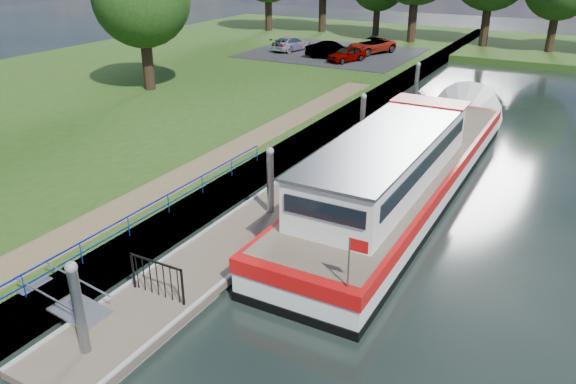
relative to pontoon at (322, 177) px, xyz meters
The scene contains 15 objects.
ground 13.00m from the pontoon, 90.00° to the right, with size 160.00×160.00×0.00m, color black.
riverbank 18.11m from the pontoon, behind, with size 32.00×90.00×0.78m, color #203C11.
bank_edge 3.25m from the pontoon, 141.89° to the left, with size 1.10×90.00×0.78m, color #473D2D.
footpath 6.69m from the pontoon, 131.35° to the right, with size 1.60×40.00×0.05m, color brown.
carpark 27.32m from the pontoon, 113.75° to the left, with size 14.00×12.00×0.06m, color black.
blue_fence 10.43m from the pontoon, 105.38° to the right, with size 0.04×18.04×0.72m.
pontoon is the anchor object (origin of this frame).
mooring_piles 1.10m from the pontoon, ahead, with size 0.30×27.30×3.55m.
gangway 12.64m from the pontoon, 98.42° to the right, with size 2.58×1.00×0.92m.
gate_panel 10.84m from the pontoon, 90.00° to the right, with size 1.85×0.05×1.15m.
barge 3.82m from the pontoon, 14.07° to the left, with size 4.36×21.15×4.78m.
car_a 23.31m from the pontoon, 110.80° to the left, with size 1.42×3.54×1.21m, color #999999.
car_b 24.46m from the pontoon, 114.10° to the left, with size 1.42×4.07×1.34m, color #999999.
car_c 28.25m from the pontoon, 121.28° to the left, with size 1.71×4.22×1.22m, color #999999.
car_d 27.43m from the pontoon, 106.84° to the left, with size 2.12×4.61×1.28m, color #999999.
Camera 1 is at (9.70, -7.79, 9.60)m, focal length 35.00 mm.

